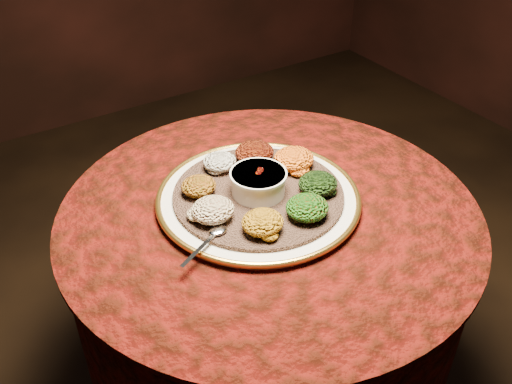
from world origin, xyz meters
TOP-DOWN VIEW (x-y plane):
  - table at (0.00, 0.00)m, footprint 0.96×0.96m
  - platter at (-0.01, 0.03)m, footprint 0.58×0.58m
  - injera at (-0.01, 0.03)m, footprint 0.46×0.46m
  - stew_bowl at (-0.01, 0.03)m, footprint 0.13×0.13m
  - spoon at (-0.17, -0.05)m, footprint 0.14×0.08m
  - portion_ayib at (-0.03, 0.17)m, footprint 0.08×0.08m
  - portion_kitfo at (0.06, 0.15)m, footprint 0.10×0.09m
  - portion_tikil at (0.12, 0.08)m, footprint 0.10×0.09m
  - portion_gomen at (0.11, -0.03)m, footprint 0.09×0.09m
  - portion_mixveg at (0.03, -0.09)m, footprint 0.09×0.09m
  - portion_kik at (-0.07, -0.08)m, footprint 0.09×0.08m
  - portion_timatim at (-0.14, 0.01)m, footprint 0.09×0.09m
  - portion_shiro at (-0.12, 0.10)m, footprint 0.08×0.08m

SIDE VIEW (x-z plane):
  - table at x=0.00m, z-range 0.19..0.92m
  - platter at x=-0.01m, z-range 0.73..0.76m
  - injera at x=-0.01m, z-range 0.75..0.76m
  - spoon at x=-0.17m, z-range 0.76..0.77m
  - portion_shiro at x=-0.12m, z-range 0.76..0.80m
  - portion_ayib at x=-0.03m, z-range 0.76..0.80m
  - portion_kik at x=-0.07m, z-range 0.76..0.80m
  - portion_gomen at x=0.11m, z-range 0.76..0.81m
  - portion_timatim at x=-0.14m, z-range 0.76..0.81m
  - portion_mixveg at x=0.03m, z-range 0.76..0.81m
  - portion_kitfo at x=0.06m, z-range 0.76..0.81m
  - portion_tikil at x=0.12m, z-range 0.76..0.81m
  - stew_bowl at x=-0.01m, z-range 0.77..0.82m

